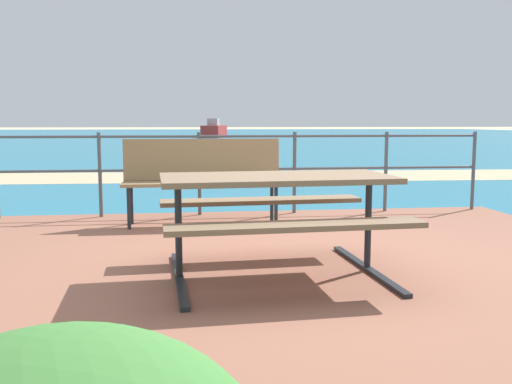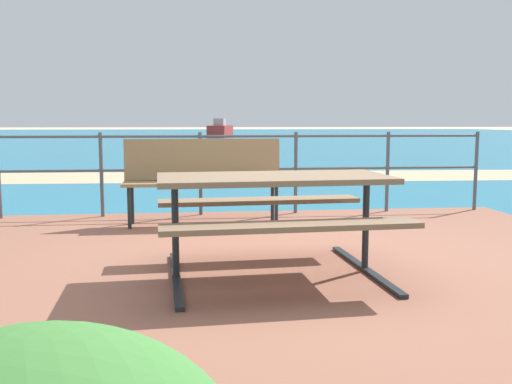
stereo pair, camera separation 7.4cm
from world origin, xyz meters
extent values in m
plane|color=beige|center=(0.00, 0.00, 0.00)|extent=(240.00, 240.00, 0.00)
cube|color=#935B47|center=(0.00, 0.00, 0.03)|extent=(6.40, 5.20, 0.06)
cube|color=teal|center=(0.00, 40.00, 0.01)|extent=(90.00, 90.00, 0.01)
cube|color=tan|center=(0.00, 7.73, 0.01)|extent=(54.05, 4.57, 0.01)
cube|color=#7A6047|center=(-0.10, -0.42, 0.79)|extent=(1.72, 0.89, 0.04)
cube|color=#7A6047|center=(-0.06, -1.00, 0.54)|extent=(1.69, 0.36, 0.04)
cube|color=#7A6047|center=(-0.13, 0.17, 0.54)|extent=(1.69, 0.36, 0.04)
cylinder|color=#1E2328|center=(-0.81, -0.46, 0.42)|extent=(0.05, 0.05, 0.73)
cube|color=#1E2328|center=(-0.81, -0.46, 0.07)|extent=(0.15, 1.43, 0.03)
cylinder|color=#1E2328|center=(0.62, -0.37, 0.42)|extent=(0.05, 0.05, 0.73)
cube|color=#1E2328|center=(0.62, -0.37, 0.07)|extent=(0.15, 1.43, 0.03)
cube|color=#8C704C|center=(-0.57, 1.71, 0.53)|extent=(1.74, 0.40, 0.04)
cube|color=#8C704C|center=(-0.57, 1.89, 0.78)|extent=(1.74, 0.06, 0.46)
cylinder|color=#1E2328|center=(-1.36, 1.56, 0.29)|extent=(0.04, 0.04, 0.47)
cylinder|color=#1E2328|center=(-1.36, 1.86, 0.29)|extent=(0.04, 0.04, 0.47)
cylinder|color=#1E2328|center=(0.22, 1.56, 0.29)|extent=(0.04, 0.04, 0.47)
cylinder|color=#1E2328|center=(0.22, 1.86, 0.29)|extent=(0.04, 0.04, 0.47)
cylinder|color=#4C5156|center=(-1.77, 2.41, 0.56)|extent=(0.04, 0.04, 1.01)
cylinder|color=#4C5156|center=(-0.59, 2.41, 0.56)|extent=(0.04, 0.04, 1.01)
cylinder|color=#4C5156|center=(0.59, 2.41, 0.56)|extent=(0.04, 0.04, 1.01)
cylinder|color=#4C5156|center=(1.77, 2.41, 0.56)|extent=(0.04, 0.04, 1.01)
cylinder|color=#4C5156|center=(2.95, 2.41, 0.56)|extent=(0.04, 0.04, 1.01)
cylinder|color=#4C5156|center=(0.00, 2.41, 1.02)|extent=(5.90, 0.03, 0.03)
cylinder|color=#4C5156|center=(0.00, 2.41, 0.62)|extent=(5.90, 0.03, 0.03)
cube|color=red|center=(1.49, 39.38, 0.46)|extent=(2.27, 4.56, 0.90)
cube|color=#A5A8AD|center=(1.42, 39.06, 1.18)|extent=(1.02, 1.35, 0.54)
cone|color=red|center=(2.03, 41.76, 0.46)|extent=(0.90, 0.67, 0.81)
camera|label=1|loc=(-0.76, -4.45, 1.19)|focal=39.48mm
camera|label=2|loc=(-0.68, -4.46, 1.19)|focal=39.48mm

